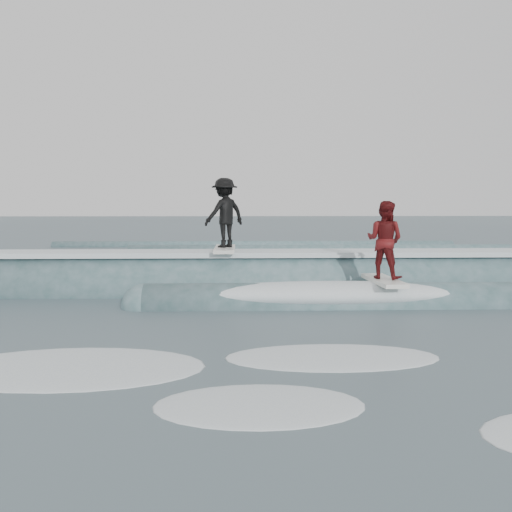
{
  "coord_description": "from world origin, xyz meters",
  "views": [
    {
      "loc": [
        -0.47,
        -9.21,
        2.55
      ],
      "look_at": [
        0.0,
        5.47,
        1.1
      ],
      "focal_mm": 40.0,
      "sensor_mm": 36.0,
      "label": 1
    }
  ],
  "objects": [
    {
      "name": "ground",
      "position": [
        0.0,
        0.0,
        0.0
      ],
      "size": [
        160.0,
        160.0,
        0.0
      ],
      "primitive_type": "plane",
      "color": "#3B4A56",
      "rests_on": "ground"
    },
    {
      "name": "breaking_wave",
      "position": [
        0.3,
        6.11,
        0.04
      ],
      "size": [
        22.45,
        3.86,
        2.15
      ],
      "color": "#365A5B",
      "rests_on": "ground"
    },
    {
      "name": "surfer_black",
      "position": [
        -0.83,
        6.47,
        2.13
      ],
      "size": [
        1.4,
        2.0,
        2.0
      ],
      "color": "silver",
      "rests_on": "ground"
    },
    {
      "name": "surfer_red",
      "position": [
        3.04,
        4.27,
        1.51
      ],
      "size": [
        1.14,
        2.03,
        1.96
      ],
      "color": "white",
      "rests_on": "ground"
    },
    {
      "name": "whitewater",
      "position": [
        0.03,
        -0.78,
        0.0
      ],
      "size": [
        18.23,
        7.78,
        0.1
      ],
      "color": "white",
      "rests_on": "ground"
    },
    {
      "name": "far_swells",
      "position": [
        -0.59,
        17.65,
        0.0
      ],
      "size": [
        36.35,
        8.65,
        0.8
      ],
      "color": "#365A5B",
      "rests_on": "ground"
    }
  ]
}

